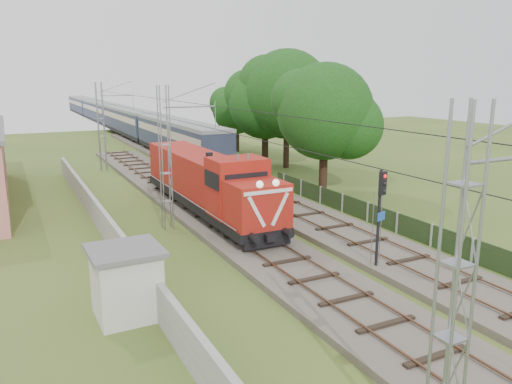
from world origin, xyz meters
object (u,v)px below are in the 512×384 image
locomotive (207,182)px  coach_rake (113,115)px  relay_hut (127,282)px  signal_post (381,203)px

locomotive → coach_rake: (5.00, 55.28, 0.36)m
coach_rake → relay_hut: size_ratio=35.37×
locomotive → signal_post: size_ratio=3.57×
coach_rake → signal_post: size_ratio=19.81×
locomotive → relay_hut: size_ratio=6.37×
coach_rake → locomotive: bearing=-95.2°
coach_rake → signal_post: bearing=-91.4°
coach_rake → signal_post: 67.28m
locomotive → signal_post: 12.47m
locomotive → signal_post: bearing=-74.5°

